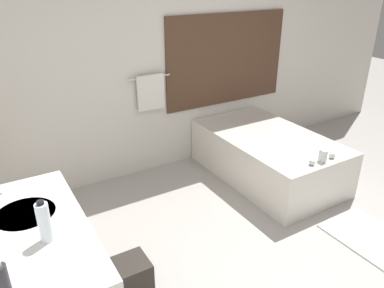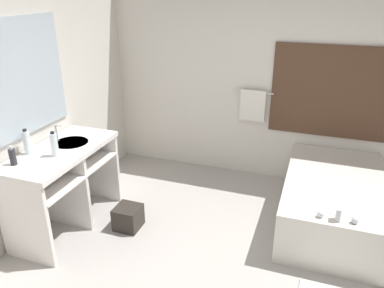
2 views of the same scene
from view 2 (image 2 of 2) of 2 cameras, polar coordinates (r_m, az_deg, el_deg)
name	(u,v)px [view 2 (image 2 of 2)]	position (r m, az deg, el deg)	size (l,w,h in m)	color
wall_back_with_blinds	(282,78)	(4.78, 13.59, 9.78)	(7.40, 0.13, 2.70)	silver
vanity_counter	(65,171)	(4.06, -18.82, -3.88)	(0.61, 1.25, 0.89)	white
sink_faucet	(57,133)	(4.14, -19.93, 1.65)	(0.09, 0.04, 0.18)	silver
bathtub	(333,199)	(4.30, 20.71, -7.91)	(1.01, 1.72, 0.65)	silver
water_bottle_1	(27,142)	(3.90, -23.87, 0.23)	(0.07, 0.07, 0.26)	white
water_bottle_2	(54,145)	(3.76, -20.26, -0.08)	(0.07, 0.07, 0.25)	white
soap_dispenser	(13,157)	(3.74, -25.67, -1.73)	(0.06, 0.06, 0.18)	#28282D
waste_bin	(128,217)	(4.10, -9.71, -10.94)	(0.26, 0.26, 0.25)	#2D2823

